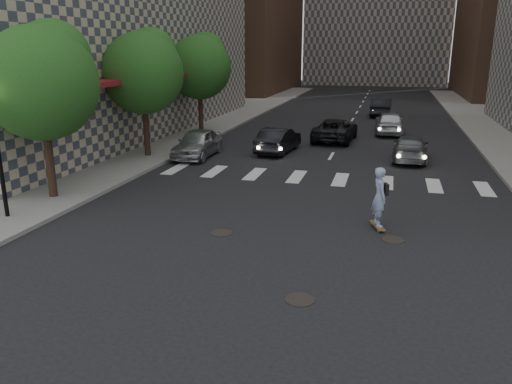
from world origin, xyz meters
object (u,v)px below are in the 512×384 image
Objects in this scene: traffic_car_b at (410,148)px; traffic_car_c at (335,130)px; tree_c at (201,64)px; skateboarder at (380,197)px; silver_sedan at (198,143)px; traffic_car_e at (381,107)px; traffic_car_a at (278,140)px; tree_a at (43,78)px; tree_b at (145,69)px; traffic_car_d at (390,122)px.

traffic_car_b is 6.52m from traffic_car_c.
tree_c reaches higher than skateboarder.
silver_sedan is 0.87× the size of traffic_car_c.
silver_sedan is (2.45, -7.19, -3.89)m from tree_c.
traffic_car_e reaches higher than silver_sedan.
traffic_car_c is at bearing 44.63° from silver_sedan.
traffic_car_a is at bearing 29.16° from silver_sedan.
traffic_car_c reaches higher than traffic_car_b.
skateboarder is 0.46× the size of silver_sedan.
traffic_car_a is (6.42, 11.12, -3.94)m from tree_a.
traffic_car_c is at bearing 80.51° from traffic_car_e.
traffic_car_a is (-5.84, 11.31, -0.37)m from skateboarder.
tree_b is 15.17m from skateboarder.
tree_a is at bearing 160.13° from skateboarder.
traffic_car_e is at bearing 47.90° from tree_c.
traffic_car_c is (9.12, 15.64, -3.94)m from tree_a.
silver_sedan is (2.45, 8.81, -3.89)m from tree_a.
traffic_car_c is at bearing -2.27° from tree_c.
traffic_car_d is (12.43, 19.28, -3.85)m from tree_a.
traffic_car_c is at bearing -44.35° from traffic_car_b.
tree_c reaches higher than silver_sedan.
silver_sedan is at bearing 74.43° from tree_a.
traffic_car_d is 0.99× the size of traffic_car_e.
tree_c is 1.49× the size of silver_sedan.
traffic_car_e is at bearing 60.88° from tree_b.
traffic_car_d is (-1.13, 8.42, 0.16)m from traffic_car_b.
skateboarder reaches higher than traffic_car_a.
skateboarder is at bearing 87.17° from traffic_car_d.
silver_sedan reaches higher than traffic_car_c.
traffic_car_b is 0.94× the size of traffic_car_d.
traffic_car_c is at bearing 59.75° from tree_a.
traffic_car_b is at bearing 136.36° from traffic_car_c.
silver_sedan is 0.94× the size of traffic_car_e.
tree_a is 1.00× the size of tree_c.
silver_sedan is 4.59m from traffic_car_a.
tree_b is 14.43m from traffic_car_b.
traffic_car_c is at bearing 45.37° from traffic_car_d.
skateboarder reaches higher than traffic_car_e.
skateboarder is (12.26, -16.18, -3.57)m from tree_c.
silver_sedan is (2.45, 0.81, -3.89)m from tree_b.
skateboarder is 16.14m from traffic_car_c.
traffic_car_d is at bearing -79.63° from traffic_car_b.
tree_c is 1.51× the size of traffic_car_b.
tree_b is 1.30× the size of traffic_car_c.
tree_c is at bearing 1.19° from traffic_car_c.
skateboarder reaches higher than traffic_car_d.
tree_b is at bearing -90.00° from tree_c.
traffic_car_e is (11.62, 20.86, -3.88)m from tree_b.
tree_b is 1.55× the size of traffic_car_a.
tree_b is 12.53m from traffic_car_c.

